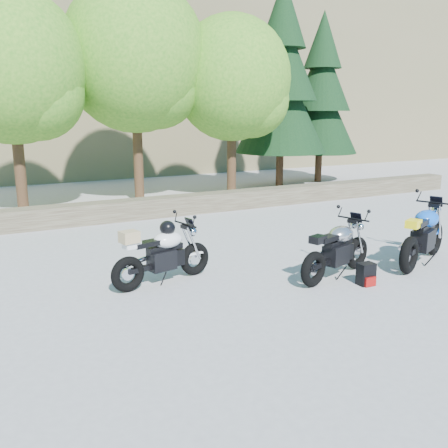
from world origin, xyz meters
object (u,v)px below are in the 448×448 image
at_px(white_bike, 162,253).
at_px(backpack, 366,274).
at_px(silver_bike, 337,251).
at_px(blue_bike, 424,236).

height_order(white_bike, backpack, white_bike).
distance_m(silver_bike, blue_bike, 1.88).
height_order(blue_bike, backpack, blue_bike).
xyz_separation_m(silver_bike, white_bike, (-2.66, 1.06, 0.04)).
relative_size(silver_bike, blue_bike, 0.92).
bearing_deg(backpack, silver_bike, 109.52).
relative_size(white_bike, blue_bike, 0.91).
height_order(silver_bike, blue_bike, blue_bike).
relative_size(blue_bike, backpack, 5.58).
xyz_separation_m(blue_bike, backpack, (-1.70, -0.40, -0.34)).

